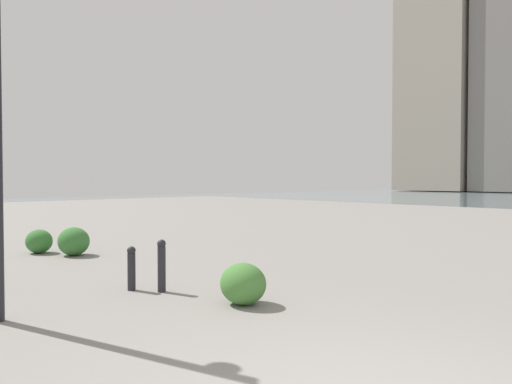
{
  "coord_description": "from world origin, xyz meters",
  "views": [
    {
      "loc": [
        -1.75,
        2.78,
        1.69
      ],
      "look_at": [
        7.04,
        -5.39,
        1.36
      ],
      "focal_mm": 34.08,
      "sensor_mm": 36.0,
      "label": 1
    }
  ],
  "objects": [
    {
      "name": "shrub_wide",
      "position": [
        3.11,
        -1.5,
        0.28
      ],
      "size": [
        0.66,
        0.59,
        0.56
      ],
      "color": "#477F38",
      "rests_on": "ground"
    },
    {
      "name": "shrub_low",
      "position": [
        9.64,
        -1.08,
        0.27
      ],
      "size": [
        0.63,
        0.57,
        0.54
      ],
      "color": "#387533",
      "rests_on": "ground"
    },
    {
      "name": "bollard_mid",
      "position": [
        4.89,
        -0.82,
        0.35
      ],
      "size": [
        0.13,
        0.13,
        0.67
      ],
      "color": "#232328",
      "rests_on": "ground"
    },
    {
      "name": "bollard_near",
      "position": [
        4.49,
        -1.09,
        0.41
      ],
      "size": [
        0.13,
        0.13,
        0.79
      ],
      "color": "#232328",
      "rests_on": "ground"
    },
    {
      "name": "building_highrise",
      "position": [
        32.37,
        -68.13,
        15.36
      ],
      "size": [
        10.37,
        13.27,
        32.79
      ],
      "color": "#9E9384",
      "rests_on": "ground"
    },
    {
      "name": "shrub_round",
      "position": [
        8.77,
        -1.53,
        0.31
      ],
      "size": [
        0.73,
        0.66,
        0.62
      ],
      "color": "#387533",
      "rests_on": "ground"
    }
  ]
}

